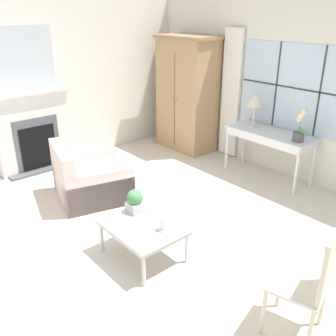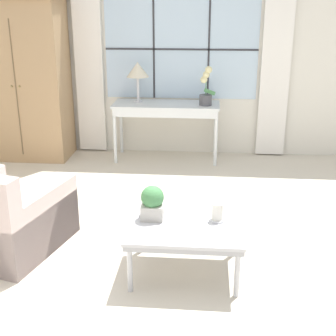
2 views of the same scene
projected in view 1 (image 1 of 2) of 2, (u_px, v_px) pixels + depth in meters
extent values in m
plane|color=beige|center=(141.00, 243.00, 4.42)|extent=(14.00, 14.00, 0.00)
cube|color=silver|center=(299.00, 90.00, 5.67)|extent=(7.20, 0.06, 2.80)
cube|color=silver|center=(297.00, 89.00, 5.64)|extent=(2.03, 0.01, 1.30)
cube|color=#2D2D33|center=(277.00, 85.00, 5.89)|extent=(0.02, 0.02, 1.30)
cube|color=#2D2D33|center=(320.00, 92.00, 5.38)|extent=(0.02, 0.02, 1.30)
cube|color=#2D2D33|center=(297.00, 89.00, 5.64)|extent=(2.03, 0.02, 0.02)
cube|color=white|center=(231.00, 94.00, 6.60)|extent=(0.38, 0.06, 2.23)
cube|color=silver|center=(60.00, 81.00, 6.33)|extent=(0.06, 7.20, 2.80)
cube|color=#515156|center=(41.00, 169.00, 6.38)|extent=(0.34, 1.11, 0.04)
cube|color=silver|center=(34.00, 133.00, 6.19)|extent=(0.18, 1.23, 1.29)
cube|color=silver|center=(29.00, 93.00, 5.90)|extent=(0.24, 1.31, 0.04)
cube|color=black|center=(39.00, 147.00, 6.21)|extent=(0.02, 0.59, 0.71)
cube|color=#515156|center=(38.00, 144.00, 6.19)|extent=(0.01, 0.75, 0.87)
cube|color=silver|center=(21.00, 58.00, 5.76)|extent=(0.04, 1.09, 1.03)
cube|color=silver|center=(22.00, 58.00, 5.75)|extent=(0.01, 1.01, 0.95)
cube|color=tan|center=(187.00, 96.00, 7.01)|extent=(1.09, 0.62, 2.04)
cube|color=#977752|center=(188.00, 37.00, 6.59)|extent=(1.17, 0.68, 0.06)
cube|color=brown|center=(175.00, 101.00, 6.84)|extent=(0.01, 0.01, 1.71)
sphere|color=#997F4C|center=(172.00, 98.00, 6.86)|extent=(0.03, 0.03, 0.03)
sphere|color=#997F4C|center=(176.00, 99.00, 6.79)|extent=(0.03, 0.03, 0.03)
cube|color=silver|center=(270.00, 133.00, 5.84)|extent=(1.39, 0.54, 0.03)
cube|color=silver|center=(270.00, 137.00, 5.86)|extent=(1.34, 0.52, 0.10)
cylinder|color=silver|center=(227.00, 148.00, 6.31)|extent=(0.04, 0.04, 0.73)
cylinder|color=silver|center=(296.00, 172.00, 5.39)|extent=(0.04, 0.04, 0.73)
cylinder|color=silver|center=(244.00, 142.00, 6.58)|extent=(0.04, 0.04, 0.73)
cylinder|color=silver|center=(313.00, 164.00, 5.67)|extent=(0.04, 0.04, 0.73)
cylinder|color=silver|center=(253.00, 125.00, 6.12)|extent=(0.10, 0.10, 0.02)
cylinder|color=silver|center=(254.00, 115.00, 6.05)|extent=(0.04, 0.04, 0.31)
cone|color=beige|center=(255.00, 100.00, 5.95)|extent=(0.29, 0.29, 0.19)
cylinder|color=#4C4C51|center=(298.00, 137.00, 5.41)|extent=(0.16, 0.16, 0.13)
cylinder|color=#47844C|center=(301.00, 121.00, 5.31)|extent=(0.01, 0.01, 0.35)
cube|color=#47844C|center=(302.00, 131.00, 5.33)|extent=(0.15, 0.02, 0.09)
sphere|color=beige|center=(299.00, 119.00, 5.33)|extent=(0.09, 0.09, 0.09)
sphere|color=beige|center=(302.00, 115.00, 5.29)|extent=(0.09, 0.09, 0.09)
sphere|color=beige|center=(304.00, 111.00, 5.24)|extent=(0.09, 0.09, 0.09)
cube|color=beige|center=(93.00, 183.00, 5.41)|extent=(1.18, 1.16, 0.42)
cube|color=beige|center=(62.00, 162.00, 5.09)|extent=(0.98, 0.40, 0.40)
cube|color=beige|center=(86.00, 169.00, 5.70)|extent=(0.44, 0.96, 0.56)
cube|color=beige|center=(100.00, 190.00, 5.06)|extent=(0.44, 0.96, 0.56)
cube|color=beige|center=(298.00, 285.00, 3.06)|extent=(0.53, 0.53, 0.03)
cube|color=beige|center=(329.00, 267.00, 2.84)|extent=(0.13, 0.40, 0.52)
cube|color=beige|center=(335.00, 236.00, 2.73)|extent=(0.14, 0.43, 0.05)
cylinder|color=beige|center=(263.00, 312.00, 3.11)|extent=(0.04, 0.04, 0.46)
cylinder|color=beige|center=(279.00, 286.00, 3.40)|extent=(0.04, 0.04, 0.46)
cylinder|color=beige|center=(310.00, 333.00, 2.91)|extent=(0.04, 0.04, 0.46)
cylinder|color=beige|center=(323.00, 304.00, 3.20)|extent=(0.04, 0.04, 0.46)
cube|color=#BCBCC1|center=(143.00, 225.00, 4.02)|extent=(0.88, 0.68, 0.03)
cube|color=#A0A0A4|center=(143.00, 227.00, 4.04)|extent=(0.86, 0.66, 0.04)
cylinder|color=#BCBCC1|center=(102.00, 236.00, 4.21)|extent=(0.04, 0.04, 0.39)
cylinder|color=#BCBCC1|center=(144.00, 270.00, 3.66)|extent=(0.04, 0.04, 0.39)
cylinder|color=#BCBCC1|center=(143.00, 218.00, 4.55)|extent=(0.04, 0.04, 0.39)
cylinder|color=#BCBCC1|center=(187.00, 247.00, 4.01)|extent=(0.04, 0.04, 0.39)
cube|color=#BCB7AD|center=(135.00, 207.00, 4.24)|extent=(0.17, 0.17, 0.12)
sphere|color=#47844C|center=(135.00, 197.00, 4.19)|extent=(0.18, 0.18, 0.18)
cylinder|color=silver|center=(164.00, 230.00, 3.91)|extent=(0.12, 0.12, 0.01)
cylinder|color=silver|center=(164.00, 224.00, 3.88)|extent=(0.09, 0.09, 0.13)
cylinder|color=black|center=(164.00, 217.00, 3.85)|extent=(0.00, 0.00, 0.01)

